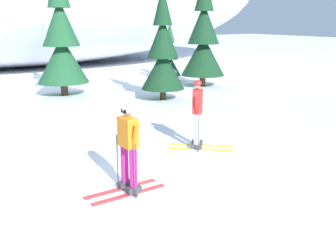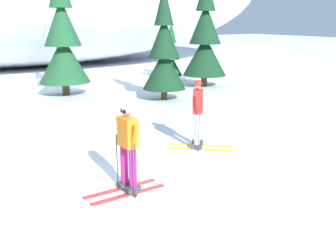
{
  "view_description": "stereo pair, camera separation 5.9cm",
  "coord_description": "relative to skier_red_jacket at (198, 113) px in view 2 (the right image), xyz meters",
  "views": [
    {
      "loc": [
        -4.27,
        -7.12,
        3.26
      ],
      "look_at": [
        0.34,
        0.22,
        0.95
      ],
      "focal_mm": 43.22,
      "sensor_mm": 36.0,
      "label": 1
    },
    {
      "loc": [
        -4.22,
        -7.15,
        3.26
      ],
      "look_at": [
        0.34,
        0.22,
        0.95
      ],
      "focal_mm": 43.22,
      "sensor_mm": 36.0,
      "label": 2
    }
  ],
  "objects": [
    {
      "name": "ground_plane",
      "position": [
        -1.72,
        -0.99,
        -0.94
      ],
      "size": [
        120.0,
        120.0,
        0.0
      ],
      "primitive_type": "plane",
      "color": "white"
    },
    {
      "name": "pine_tree_center_left",
      "position": [
        -0.53,
        9.11,
        1.43
      ],
      "size": [
        2.18,
        2.18,
        5.65
      ],
      "color": "#47301E",
      "rests_on": "ground"
    },
    {
      "name": "pine_tree_center_right",
      "position": [
        2.61,
        5.98,
        0.98
      ],
      "size": [
        1.77,
        1.77,
        4.58
      ],
      "color": "#47301E",
      "rests_on": "ground"
    },
    {
      "name": "pine_tree_right",
      "position": [
        5.58,
        10.15,
        0.36
      ],
      "size": [
        1.2,
        1.2,
        3.11
      ],
      "color": "#47301E",
      "rests_on": "ground"
    },
    {
      "name": "skier_red_jacket",
      "position": [
        0.0,
        0.0,
        0.0
      ],
      "size": [
        1.56,
        1.4,
        1.78
      ],
      "color": "gold",
      "rests_on": "ground"
    },
    {
      "name": "pine_tree_far_right",
      "position": [
        6.07,
        7.86,
        1.37
      ],
      "size": [
        2.13,
        2.13,
        5.51
      ],
      "color": "#47301E",
      "rests_on": "ground"
    },
    {
      "name": "skier_orange_jacket",
      "position": [
        -2.75,
        -1.53,
        -0.02
      ],
      "size": [
        1.59,
        0.8,
        1.74
      ],
      "color": "red",
      "rests_on": "ground"
    }
  ]
}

